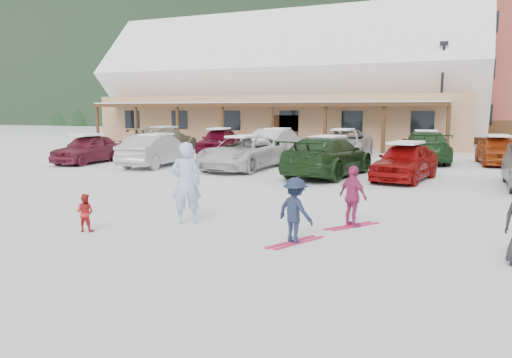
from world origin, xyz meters
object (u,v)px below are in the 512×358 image
at_px(parked_car_8, 219,141).
at_px(lamp_post, 442,90).
at_px(day_lodge, 284,92).
at_px(parked_car_11, 425,147).
at_px(parked_car_3, 328,156).
at_px(parked_car_4, 405,161).
at_px(toddler_red, 85,212).
at_px(parked_car_9, 277,142).
at_px(parked_car_1, 157,150).
at_px(parked_car_2, 243,153).
at_px(child_magenta, 353,196).
at_px(parked_car_10, 343,144).
at_px(parked_car_0, 88,149).
at_px(parked_car_7, 165,139).
at_px(child_navy, 295,211).
at_px(adult_skier, 186,183).
at_px(parked_car_12, 497,150).

bearing_deg(parked_car_8, lamp_post, 21.10).
bearing_deg(day_lodge, parked_car_11, -44.64).
bearing_deg(parked_car_3, lamp_post, -95.68).
xyz_separation_m(lamp_post, parked_car_4, (-0.31, -14.46, -3.08)).
height_order(toddler_red, parked_car_9, parked_car_9).
xyz_separation_m(parked_car_1, parked_car_2, (4.13, 0.58, -0.01)).
xyz_separation_m(child_magenta, parked_car_3, (-2.80, 8.09, 0.09)).
bearing_deg(day_lodge, parked_car_8, -89.96).
relative_size(lamp_post, parked_car_10, 1.21).
height_order(lamp_post, parked_car_9, lamp_post).
bearing_deg(parked_car_8, parked_car_9, -15.46).
xyz_separation_m(day_lodge, lamp_post, (11.98, -4.08, -0.16)).
height_order(parked_car_0, parked_car_1, parked_car_1).
relative_size(lamp_post, parked_car_8, 1.55).
bearing_deg(child_magenta, parked_car_7, -10.91).
distance_m(parked_car_4, parked_car_11, 6.90).
height_order(parked_car_1, parked_car_8, parked_car_8).
bearing_deg(parked_car_1, parked_car_10, -138.05).
height_order(toddler_red, parked_car_1, parked_car_1).
xyz_separation_m(child_magenta, parked_car_7, (-15.21, 15.25, 0.07)).
relative_size(parked_car_0, parked_car_4, 0.99).
relative_size(child_navy, parked_car_4, 0.32).
xyz_separation_m(parked_car_0, parked_car_9, (7.21, 7.01, 0.07)).
height_order(child_magenta, parked_car_3, parked_car_3).
distance_m(parked_car_0, parked_car_10, 13.10).
height_order(parked_car_3, parked_car_10, parked_car_3).
bearing_deg(parked_car_0, toddler_red, -50.98).
height_order(adult_skier, parked_car_7, adult_skier).
xyz_separation_m(adult_skier, parked_car_9, (-4.03, 16.29, -0.17)).
height_order(day_lodge, parked_car_7, day_lodge).
bearing_deg(parked_car_0, day_lodge, 77.26).
height_order(child_magenta, parked_car_7, parked_car_7).
bearing_deg(parked_car_11, parked_car_10, -15.06).
xyz_separation_m(day_lodge, parked_car_0, (-3.31, -18.58, -3.25)).
height_order(child_navy, parked_car_3, parked_car_3).
bearing_deg(toddler_red, child_navy, 177.58).
distance_m(lamp_post, adult_skier, 24.29).
height_order(lamp_post, parked_car_12, lamp_post).
distance_m(adult_skier, parked_car_2, 10.53).
xyz_separation_m(child_magenta, parked_car_10, (-4.01, 15.45, 0.08)).
bearing_deg(lamp_post, parked_car_9, -137.15).
relative_size(parked_car_2, parked_car_10, 0.94).
relative_size(parked_car_4, parked_car_8, 0.95).
relative_size(child_navy, parked_car_9, 0.28).
distance_m(day_lodge, parked_car_3, 20.77).
relative_size(parked_car_8, parked_car_12, 1.06).
bearing_deg(parked_car_8, day_lodge, 80.54).
bearing_deg(toddler_red, parked_car_2, -95.84).
height_order(toddler_red, parked_car_8, parked_car_8).
distance_m(parked_car_3, parked_car_11, 7.57).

